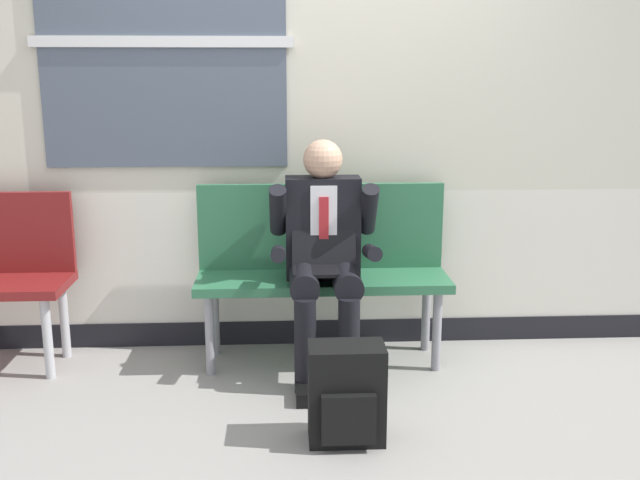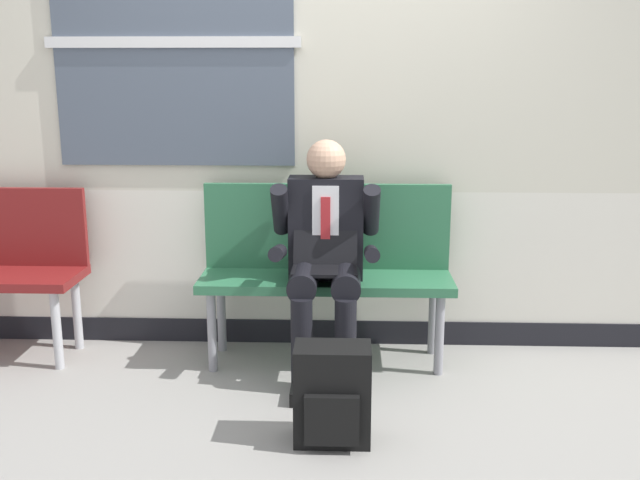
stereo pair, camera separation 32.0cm
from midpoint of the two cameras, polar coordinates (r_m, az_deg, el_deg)
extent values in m
plane|color=gray|center=(3.85, -2.73, -11.32)|extent=(18.00, 18.00, 0.00)
cube|color=beige|center=(4.16, -3.05, 15.77)|extent=(5.82, 0.12, 1.73)
cube|color=silver|center=(4.29, -2.85, -1.19)|extent=(5.82, 0.12, 0.78)
cube|color=black|center=(4.43, -2.78, -6.99)|extent=(5.82, 0.14, 0.14)
cube|color=#4C5666|center=(4.17, -14.58, 14.93)|extent=(1.34, 0.02, 1.36)
cube|color=silver|center=(4.16, -14.61, 14.93)|extent=(1.42, 0.03, 0.06)
cube|color=#2D6B47|center=(3.97, -2.10, -3.27)|extent=(1.38, 0.42, 0.05)
cube|color=#2D6B47|center=(4.08, -2.17, 1.06)|extent=(1.38, 0.04, 0.49)
cylinder|color=gray|center=(3.94, -11.02, -7.43)|extent=(0.05, 0.05, 0.45)
cylinder|color=gray|center=(4.22, -10.47, -6.01)|extent=(0.05, 0.05, 0.45)
cylinder|color=gray|center=(3.96, 6.92, -7.19)|extent=(0.05, 0.05, 0.45)
cylinder|color=gray|center=(4.24, 6.24, -5.79)|extent=(0.05, 0.05, 0.45)
cylinder|color=#B7B7BC|center=(4.15, -22.83, -7.19)|extent=(0.05, 0.05, 0.45)
cylinder|color=#B7B7BC|center=(4.42, -21.54, -5.87)|extent=(0.05, 0.05, 0.45)
cylinder|color=black|center=(3.75, -3.74, -3.17)|extent=(0.15, 0.40, 0.15)
cylinder|color=black|center=(3.66, -3.70, -8.42)|extent=(0.11, 0.11, 0.50)
cube|color=black|center=(3.69, -3.67, -11.84)|extent=(0.10, 0.26, 0.07)
cylinder|color=black|center=(3.75, -0.37, -3.13)|extent=(0.15, 0.40, 0.15)
cylinder|color=black|center=(3.67, -0.23, -8.37)|extent=(0.11, 0.11, 0.50)
cube|color=black|center=(3.70, -0.18, -11.79)|extent=(0.10, 0.26, 0.07)
cube|color=black|center=(3.90, -2.13, 0.97)|extent=(0.40, 0.18, 0.55)
cube|color=silver|center=(3.79, -2.12, 1.40)|extent=(0.14, 0.01, 0.38)
cube|color=#B22328|center=(3.79, -2.11, 0.94)|extent=(0.05, 0.01, 0.33)
sphere|color=tan|center=(3.84, -2.18, 6.37)|extent=(0.21, 0.21, 0.21)
cylinder|color=black|center=(3.81, -5.74, 2.32)|extent=(0.09, 0.25, 0.30)
cylinder|color=black|center=(3.69, -5.80, -1.11)|extent=(0.08, 0.27, 0.12)
cylinder|color=black|center=(3.82, 1.48, 2.40)|extent=(0.09, 0.25, 0.30)
cylinder|color=black|center=(3.69, 1.66, -1.03)|extent=(0.08, 0.27, 0.12)
cube|color=black|center=(3.70, -2.05, -2.46)|extent=(0.34, 0.22, 0.02)
cube|color=black|center=(3.80, -2.10, -0.34)|extent=(0.34, 0.08, 0.21)
cube|color=black|center=(3.22, -0.80, -12.04)|extent=(0.33, 0.20, 0.44)
cube|color=black|center=(3.14, -0.71, -14.06)|extent=(0.23, 0.04, 0.22)
camera|label=1|loc=(0.16, -92.47, -0.57)|focal=40.52mm
camera|label=2|loc=(0.16, 87.53, 0.57)|focal=40.52mm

